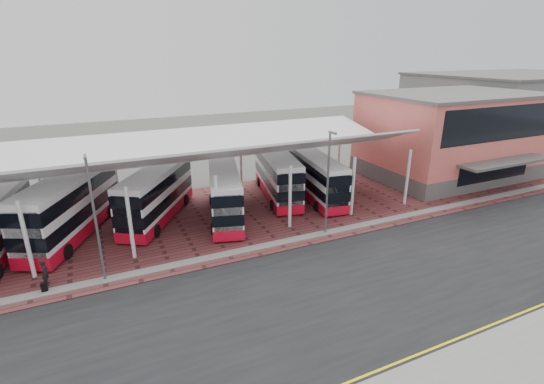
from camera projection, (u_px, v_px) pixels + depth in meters
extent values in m
plane|color=#4A4C46|center=(352.00, 279.00, 24.60)|extent=(140.00, 140.00, 0.00)
cube|color=black|center=(362.00, 287.00, 23.74)|extent=(120.00, 14.00, 0.02)
cube|color=brown|center=(286.00, 205.00, 36.48)|extent=(72.00, 16.00, 0.06)
cube|color=slate|center=(476.00, 381.00, 16.88)|extent=(120.00, 4.00, 0.14)
cube|color=slate|center=(303.00, 238.00, 29.87)|extent=(120.00, 0.80, 0.14)
cube|color=#E8D700|center=(439.00, 352.00, 18.61)|extent=(120.00, 0.12, 0.01)
cube|color=#E8D700|center=(435.00, 348.00, 18.86)|extent=(120.00, 0.12, 0.01)
cylinder|color=white|center=(26.00, 241.00, 23.87)|extent=(0.26, 0.26, 5.20)
cylinder|color=white|center=(42.00, 190.00, 33.37)|extent=(0.26, 0.26, 4.60)
cylinder|color=white|center=(130.00, 223.00, 26.24)|extent=(0.26, 0.26, 5.20)
cylinder|color=white|center=(117.00, 181.00, 35.74)|extent=(0.26, 0.26, 4.60)
cylinder|color=white|center=(217.00, 209.00, 28.61)|extent=(0.26, 0.26, 5.20)
cylinder|color=white|center=(183.00, 173.00, 38.11)|extent=(0.26, 0.26, 4.60)
cylinder|color=white|center=(290.00, 197.00, 30.98)|extent=(0.26, 0.26, 5.20)
cylinder|color=white|center=(241.00, 166.00, 40.48)|extent=(0.26, 0.26, 4.60)
cylinder|color=white|center=(353.00, 187.00, 33.35)|extent=(0.26, 0.26, 5.20)
cylinder|color=white|center=(293.00, 160.00, 42.85)|extent=(0.26, 0.26, 4.60)
cylinder|color=white|center=(407.00, 178.00, 35.73)|extent=(0.26, 0.26, 5.20)
cylinder|color=white|center=(339.00, 154.00, 45.23)|extent=(0.26, 0.26, 4.60)
cube|color=silver|center=(206.00, 156.00, 29.31)|extent=(37.00, 4.95, 1.95)
cube|color=silver|center=(188.00, 143.00, 34.16)|extent=(37.00, 7.12, 1.43)
cube|color=#545250|center=(445.00, 167.00, 45.35)|extent=(18.00, 12.00, 1.80)
cube|color=#E1665E|center=(451.00, 128.00, 43.83)|extent=(18.00, 12.00, 7.20)
cube|color=black|center=(502.00, 123.00, 38.32)|extent=(16.00, 0.25, 3.40)
cube|color=black|center=(493.00, 170.00, 39.90)|extent=(10.00, 0.25, 2.20)
cube|color=#545250|center=(505.00, 162.00, 38.59)|extent=(11.00, 2.40, 0.25)
cube|color=#545250|center=(456.00, 94.00, 42.58)|extent=(18.40, 12.40, 0.30)
cube|color=slate|center=(514.00, 108.00, 62.39)|extent=(30.00, 20.00, 10.00)
cube|color=#545250|center=(521.00, 74.00, 60.67)|extent=(30.50, 20.50, 0.30)
cylinder|color=#56585D|center=(96.00, 222.00, 23.10)|extent=(0.16, 0.16, 8.00)
cube|color=#56585D|center=(85.00, 157.00, 21.49)|extent=(0.15, 0.90, 0.15)
cylinder|color=#56585D|center=(328.00, 185.00, 29.42)|extent=(0.16, 0.16, 8.00)
cube|color=#56585D|center=(333.00, 133.00, 27.82)|extent=(0.15, 0.90, 0.15)
cylinder|color=black|center=(30.00, 228.00, 30.44)|extent=(0.42, 0.97, 0.93)
cube|color=white|center=(70.00, 205.00, 29.56)|extent=(7.27, 11.38, 4.45)
cube|color=red|center=(74.00, 227.00, 30.17)|extent=(7.33, 11.43, 0.93)
cube|color=black|center=(71.00, 211.00, 29.72)|extent=(7.33, 11.43, 0.98)
cube|color=black|center=(67.00, 190.00, 29.16)|extent=(7.33, 11.43, 0.98)
cube|color=black|center=(25.00, 240.00, 24.29)|extent=(2.14, 1.10, 3.72)
cylinder|color=black|center=(30.00, 251.00, 26.81)|extent=(0.71, 1.06, 1.03)
cylinder|color=black|center=(67.00, 252.00, 26.78)|extent=(0.71, 1.06, 1.03)
cylinder|color=black|center=(80.00, 211.00, 33.67)|extent=(0.71, 1.06, 1.03)
cylinder|color=black|center=(110.00, 211.00, 33.63)|extent=(0.71, 1.06, 1.03)
cube|color=white|center=(157.00, 193.00, 32.66)|extent=(7.58, 10.09, 4.08)
cube|color=red|center=(159.00, 211.00, 33.22)|extent=(7.63, 10.15, 0.85)
cube|color=black|center=(157.00, 198.00, 32.80)|extent=(7.63, 10.15, 0.90)
cube|color=black|center=(156.00, 181.00, 32.29)|extent=(7.63, 10.15, 0.90)
cube|color=black|center=(128.00, 219.00, 27.86)|extent=(1.86, 1.22, 3.42)
cylinder|color=black|center=(127.00, 229.00, 30.29)|extent=(0.73, 0.94, 0.95)
cylinder|color=black|center=(156.00, 231.00, 30.00)|extent=(0.73, 0.94, 0.95)
cylinder|color=black|center=(161.00, 199.00, 36.53)|extent=(0.73, 0.94, 0.95)
cylinder|color=black|center=(186.00, 200.00, 36.24)|extent=(0.73, 0.94, 0.95)
cube|color=white|center=(225.00, 192.00, 32.99)|extent=(4.91, 10.39, 3.96)
cube|color=red|center=(225.00, 210.00, 33.53)|extent=(4.96, 10.43, 0.83)
cube|color=black|center=(225.00, 197.00, 33.13)|extent=(4.96, 10.43, 0.88)
cube|color=black|center=(224.00, 180.00, 32.63)|extent=(4.96, 10.43, 0.88)
cube|color=black|center=(228.00, 217.00, 28.36)|extent=(2.02, 0.64, 3.32)
cylinder|color=black|center=(213.00, 229.00, 30.39)|extent=(0.49, 0.96, 0.92)
cylinder|color=black|center=(242.00, 226.00, 30.75)|extent=(0.49, 0.96, 0.92)
cylinder|color=black|center=(211.00, 199.00, 36.42)|extent=(0.49, 0.96, 0.92)
cylinder|color=black|center=(236.00, 198.00, 36.77)|extent=(0.49, 0.96, 0.92)
cube|color=white|center=(277.00, 174.00, 37.72)|extent=(4.65, 10.78, 4.11)
cube|color=red|center=(277.00, 190.00, 38.29)|extent=(4.69, 10.83, 0.86)
cube|color=black|center=(277.00, 178.00, 37.87)|extent=(4.69, 10.83, 0.91)
cube|color=black|center=(277.00, 163.00, 37.35)|extent=(4.69, 10.83, 0.91)
cube|color=black|center=(291.00, 193.00, 32.96)|extent=(2.12, 0.57, 3.44)
cylinder|color=black|center=(272.00, 205.00, 35.00)|extent=(0.47, 0.99, 0.96)
cylinder|color=black|center=(298.00, 203.00, 35.47)|extent=(0.47, 0.99, 0.96)
cylinder|color=black|center=(259.00, 182.00, 41.20)|extent=(0.47, 0.99, 0.96)
cylinder|color=black|center=(281.00, 180.00, 41.67)|extent=(0.47, 0.99, 0.96)
cube|color=white|center=(316.00, 176.00, 37.37)|extent=(3.86, 10.24, 3.91)
cube|color=red|center=(316.00, 192.00, 37.91)|extent=(3.90, 10.28, 0.82)
cube|color=black|center=(316.00, 180.00, 37.51)|extent=(3.90, 10.28, 0.86)
cube|color=black|center=(317.00, 166.00, 37.02)|extent=(3.90, 10.28, 0.86)
cube|color=black|center=(338.00, 194.00, 32.90)|extent=(2.03, 0.42, 3.27)
cylinder|color=black|center=(317.00, 206.00, 34.76)|extent=(0.40, 0.94, 0.91)
cylinder|color=black|center=(340.00, 204.00, 35.33)|extent=(0.40, 0.94, 0.91)
cylinder|color=black|center=(294.00, 184.00, 40.57)|extent=(0.40, 0.94, 0.91)
cylinder|color=black|center=(314.00, 182.00, 41.14)|extent=(0.40, 0.94, 0.91)
imported|color=black|center=(45.00, 272.00, 23.65)|extent=(0.42, 0.63, 1.70)
cube|color=black|center=(44.00, 288.00, 23.08)|extent=(0.35, 0.25, 0.60)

